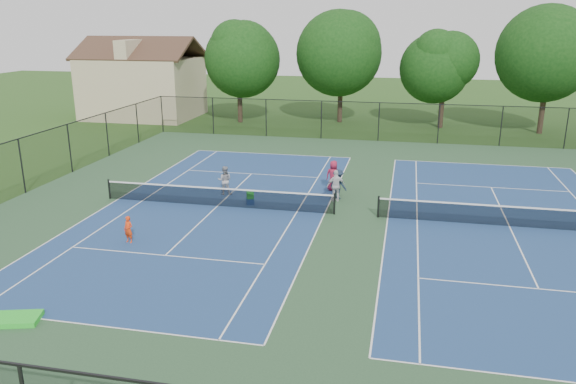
% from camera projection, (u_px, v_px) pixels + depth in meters
% --- Properties ---
extents(ground, '(140.00, 140.00, 0.00)m').
position_uv_depth(ground, '(356.00, 216.00, 27.00)').
color(ground, '#234716').
rests_on(ground, ground).
extents(court_pad, '(36.00, 36.00, 0.01)m').
position_uv_depth(court_pad, '(356.00, 216.00, 27.00)').
color(court_pad, '#29482E').
rests_on(court_pad, ground).
extents(tennis_court_left, '(12.00, 23.83, 1.07)m').
position_uv_depth(tennis_court_left, '(217.00, 204.00, 28.37)').
color(tennis_court_left, navy).
rests_on(tennis_court_left, ground).
extents(tennis_court_right, '(12.00, 23.83, 1.07)m').
position_uv_depth(tennis_court_right, '(510.00, 224.00, 25.57)').
color(tennis_court_right, navy).
rests_on(tennis_court_right, ground).
extents(perimeter_fence, '(36.08, 36.08, 3.02)m').
position_uv_depth(perimeter_fence, '(357.00, 184.00, 26.53)').
color(perimeter_fence, black).
rests_on(perimeter_fence, ground).
extents(tree_back_a, '(6.80, 6.80, 9.15)m').
position_uv_depth(tree_back_a, '(239.00, 55.00, 50.28)').
color(tree_back_a, '#2D2116').
rests_on(tree_back_a, ground).
extents(tree_back_b, '(7.60, 7.60, 10.03)m').
position_uv_depth(tree_back_b, '(341.00, 49.00, 50.19)').
color(tree_back_b, '#2D2116').
rests_on(tree_back_b, ground).
extents(tree_back_c, '(6.00, 6.00, 8.40)m').
position_uv_depth(tree_back_c, '(445.00, 64.00, 47.78)').
color(tree_back_c, '#2D2116').
rests_on(tree_back_c, ground).
extents(tree_back_d, '(7.80, 7.80, 10.37)m').
position_uv_depth(tree_back_d, '(550.00, 49.00, 44.85)').
color(tree_back_d, '#2D2116').
rests_on(tree_back_d, ground).
extents(clapboard_house, '(10.80, 8.10, 7.65)m').
position_uv_depth(clapboard_house, '(143.00, 85.00, 54.08)').
color(clapboard_house, tan).
rests_on(clapboard_house, ground).
extents(child_player, '(0.48, 0.37, 1.16)m').
position_uv_depth(child_player, '(128.00, 229.00, 23.60)').
color(child_player, '#F33A10').
rests_on(child_player, ground).
extents(instructor, '(0.86, 0.72, 1.57)m').
position_uv_depth(instructor, '(225.00, 180.00, 30.12)').
color(instructor, '#979799').
rests_on(instructor, ground).
extents(bystander_a, '(1.06, 0.76, 1.67)m').
position_uv_depth(bystander_a, '(336.00, 186.00, 28.96)').
color(bystander_a, silver).
rests_on(bystander_a, ground).
extents(bystander_b, '(1.18, 1.03, 1.59)m').
position_uv_depth(bystander_b, '(338.00, 184.00, 29.41)').
color(bystander_b, '#1A273B').
rests_on(bystander_b, ground).
extents(bystander_c, '(0.89, 0.63, 1.69)m').
position_uv_depth(bystander_c, '(333.00, 176.00, 30.80)').
color(bystander_c, maroon).
rests_on(bystander_c, ground).
extents(ball_crate, '(0.46, 0.40, 0.33)m').
position_uv_depth(ball_crate, '(250.00, 201.00, 28.62)').
color(ball_crate, navy).
rests_on(ball_crate, ground).
extents(ball_hopper, '(0.42, 0.39, 0.37)m').
position_uv_depth(ball_hopper, '(250.00, 195.00, 28.52)').
color(ball_hopper, green).
rests_on(ball_hopper, ball_crate).
extents(green_tarp, '(1.95, 1.35, 0.17)m').
position_uv_depth(green_tarp, '(10.00, 319.00, 17.45)').
color(green_tarp, '#1EA417').
rests_on(green_tarp, ground).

